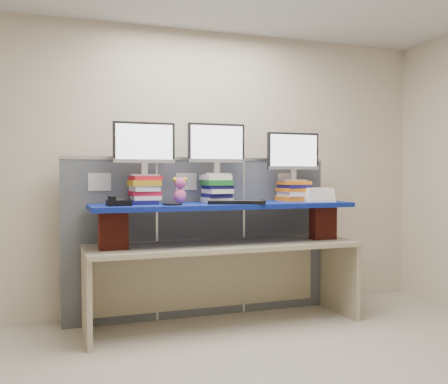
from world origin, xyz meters
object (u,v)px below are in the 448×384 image
object	(u,v)px
desk	(224,260)
monitor_right	(293,154)
monitor_left	(144,145)
desk_phone	(118,202)
monitor_center	(216,146)
keyboard	(236,202)
blue_board	(224,205)

from	to	relation	value
desk	monitor_right	distance (m)	1.24
monitor_left	desk_phone	distance (m)	0.58
monitor_center	keyboard	distance (m)	0.58
monitor_center	keyboard	size ratio (longest dim) A/B	1.03
blue_board	keyboard	bearing A→B (deg)	-69.64
monitor_center	monitor_left	bearing A→B (deg)	-180.00
blue_board	monitor_left	world-z (taller)	monitor_left
monitor_center	desk_phone	xyz separation A→B (m)	(-0.92, -0.20, -0.49)
desk	monitor_right	size ratio (longest dim) A/B	4.56
monitor_left	monitor_right	size ratio (longest dim) A/B	1.00
blue_board	monitor_right	size ratio (longest dim) A/B	4.38
monitor_left	monitor_center	bearing A→B (deg)	0.00
desk	desk_phone	bearing A→B (deg)	-175.72
monitor_center	desk	bearing A→B (deg)	-75.17
monitor_right	desk_phone	size ratio (longest dim) A/B	2.76
monitor_left	monitor_right	xyz separation A→B (m)	(1.45, 0.02, -0.05)
keyboard	blue_board	bearing A→B (deg)	129.49
monitor_right	keyboard	size ratio (longest dim) A/B	1.03
monitor_right	desk_phone	distance (m)	1.77
desk	monitor_right	xyz separation A→B (m)	(0.75, 0.13, 0.97)
blue_board	keyboard	world-z (taller)	keyboard
monitor_center	monitor_right	xyz separation A→B (m)	(0.79, 0.01, -0.06)
keyboard	monitor_right	bearing A→B (deg)	40.69
blue_board	keyboard	size ratio (longest dim) A/B	4.51
desk_phone	desk	bearing A→B (deg)	2.82
desk	blue_board	size ratio (longest dim) A/B	1.04
desk	monitor_center	world-z (taller)	monitor_center
blue_board	monitor_right	distance (m)	0.90
monitor_center	blue_board	bearing A→B (deg)	-75.17
desk_phone	keyboard	bearing A→B (deg)	-6.28
monitor_center	keyboard	world-z (taller)	monitor_center
blue_board	keyboard	distance (m)	0.17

